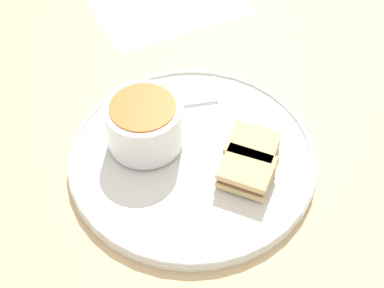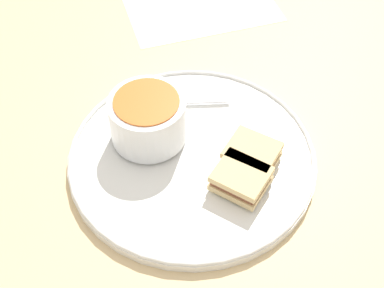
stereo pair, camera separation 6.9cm
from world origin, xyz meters
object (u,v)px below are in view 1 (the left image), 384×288
object	(u,v)px
spoon	(164,104)
sandwich_half_near	(246,172)
soup_bowl	(144,124)
sandwich_half_far	(252,145)

from	to	relation	value
spoon	sandwich_half_near	bearing A→B (deg)	118.45
sandwich_half_near	soup_bowl	bearing A→B (deg)	-115.13
soup_bowl	spoon	size ratio (longest dim) A/B	0.96
soup_bowl	sandwich_half_far	bearing A→B (deg)	83.05
spoon	sandwich_half_far	size ratio (longest dim) A/B	1.34
soup_bowl	sandwich_half_far	size ratio (longest dim) A/B	1.28
spoon	sandwich_half_far	xyz separation A→B (m)	(0.08, 0.12, 0.01)
soup_bowl	sandwich_half_near	bearing A→B (deg)	64.87
spoon	soup_bowl	bearing A→B (deg)	59.37
soup_bowl	sandwich_half_far	world-z (taller)	soup_bowl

